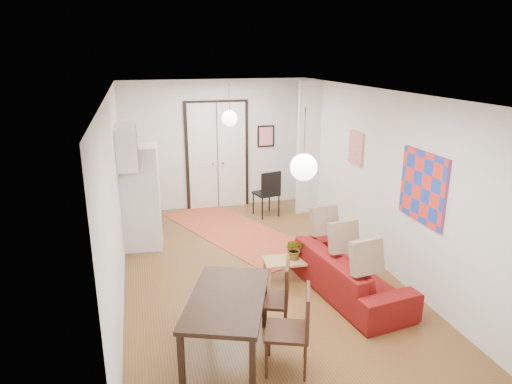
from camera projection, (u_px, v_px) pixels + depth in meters
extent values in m
plane|color=brown|center=(257.00, 272.00, 7.49)|extent=(7.00, 7.00, 0.00)
cube|color=silver|center=(257.00, 92.00, 6.64)|extent=(4.20, 7.00, 0.02)
cube|color=silver|center=(217.00, 145.00, 10.30)|extent=(4.20, 0.02, 2.90)
cube|color=silver|center=(364.00, 301.00, 3.84)|extent=(4.20, 0.02, 2.90)
cube|color=silver|center=(116.00, 198.00, 6.55)|extent=(0.02, 7.00, 2.90)
cube|color=silver|center=(378.00, 178.00, 7.58)|extent=(0.02, 7.00, 2.90)
cube|color=silver|center=(217.00, 156.00, 10.33)|extent=(1.44, 0.06, 2.50)
cube|color=silver|center=(309.00, 149.00, 9.88)|extent=(0.50, 0.10, 2.90)
cube|color=silver|center=(127.00, 147.00, 7.85)|extent=(0.35, 1.00, 0.70)
cube|color=red|center=(423.00, 187.00, 6.36)|extent=(0.05, 1.00, 1.00)
cube|color=beige|center=(356.00, 148.00, 8.21)|extent=(0.05, 0.50, 0.60)
cube|color=red|center=(266.00, 136.00, 10.51)|extent=(0.40, 0.03, 0.50)
cube|color=olive|center=(118.00, 139.00, 8.26)|extent=(0.03, 0.44, 0.54)
sphere|color=white|center=(230.00, 118.00, 8.68)|extent=(0.30, 0.30, 0.30)
cylinder|color=black|center=(229.00, 97.00, 8.56)|extent=(0.01, 0.01, 0.50)
sphere|color=white|center=(304.00, 167.00, 4.99)|extent=(0.30, 0.30, 0.30)
cylinder|color=black|center=(305.00, 131.00, 4.87)|extent=(0.01, 0.01, 0.50)
cube|color=#BF4E2F|center=(236.00, 232.00, 9.14)|extent=(2.69, 3.85, 0.01)
imported|color=maroon|center=(347.00, 272.00, 6.77)|extent=(1.18, 2.34, 0.65)
cube|color=tan|center=(288.00, 261.00, 7.15)|extent=(0.81, 0.50, 0.03)
cube|color=tan|center=(270.00, 278.00, 6.95)|extent=(0.05, 0.05, 0.31)
cube|color=tan|center=(313.00, 273.00, 7.12)|extent=(0.05, 0.05, 0.31)
cube|color=tan|center=(264.00, 268.00, 7.27)|extent=(0.05, 0.05, 0.31)
cube|color=tan|center=(305.00, 263.00, 7.44)|extent=(0.05, 0.05, 0.31)
imported|color=#39632C|center=(295.00, 249.00, 7.12)|extent=(0.32, 0.29, 0.34)
cube|color=silver|center=(140.00, 192.00, 8.65)|extent=(0.78, 1.30, 0.04)
cube|color=silver|center=(143.00, 228.00, 8.87)|extent=(0.74, 1.26, 0.03)
cylinder|color=silver|center=(128.00, 226.00, 8.19)|extent=(0.04, 0.04, 0.92)
cylinder|color=silver|center=(158.00, 223.00, 8.32)|extent=(0.04, 0.04, 0.92)
cylinder|color=silver|center=(128.00, 206.00, 9.25)|extent=(0.04, 0.04, 0.92)
cylinder|color=silver|center=(155.00, 204.00, 9.38)|extent=(0.04, 0.04, 0.92)
imported|color=silver|center=(140.00, 194.00, 8.36)|extent=(0.29, 0.29, 0.05)
imported|color=teal|center=(140.00, 182.00, 8.85)|extent=(0.12, 0.12, 0.20)
cube|color=silver|center=(141.00, 197.00, 8.25)|extent=(0.71, 0.71, 1.89)
cube|color=black|center=(227.00, 299.00, 5.16)|extent=(1.31, 1.67, 0.05)
cube|color=black|center=(206.00, 374.00, 4.56)|extent=(0.08, 0.08, 0.75)
cube|color=black|center=(275.00, 361.00, 4.74)|extent=(0.08, 0.08, 0.75)
cube|color=black|center=(189.00, 304.00, 5.82)|extent=(0.08, 0.08, 0.75)
cube|color=black|center=(245.00, 297.00, 6.00)|extent=(0.08, 0.08, 0.75)
cube|color=#371C11|center=(269.00, 300.00, 5.72)|extent=(0.61, 0.60, 0.04)
cube|color=#371C11|center=(264.00, 272.00, 5.84)|extent=(0.20, 0.44, 0.50)
cylinder|color=#371C11|center=(258.00, 328.00, 5.54)|extent=(0.03, 0.03, 0.48)
cylinder|color=#371C11|center=(289.00, 323.00, 5.64)|extent=(0.03, 0.03, 0.48)
cylinder|color=#371C11|center=(250.00, 310.00, 5.93)|extent=(0.03, 0.03, 0.48)
cylinder|color=#371C11|center=(279.00, 306.00, 6.03)|extent=(0.03, 0.03, 0.48)
cube|color=#371C11|center=(287.00, 331.00, 5.07)|extent=(0.61, 0.60, 0.04)
cube|color=#371C11|center=(281.00, 300.00, 5.19)|extent=(0.20, 0.44, 0.50)
cylinder|color=#371C11|center=(275.00, 365.00, 4.90)|extent=(0.03, 0.03, 0.48)
cylinder|color=#371C11|center=(310.00, 359.00, 5.00)|extent=(0.03, 0.03, 0.48)
cylinder|color=#371C11|center=(264.00, 342.00, 5.29)|extent=(0.03, 0.03, 0.48)
cylinder|color=#371C11|center=(297.00, 336.00, 5.38)|extent=(0.03, 0.03, 0.48)
cube|color=black|center=(266.00, 193.00, 9.94)|extent=(0.57, 0.57, 0.04)
cube|color=black|center=(263.00, 179.00, 10.06)|extent=(0.47, 0.15, 0.51)
cylinder|color=black|center=(259.00, 208.00, 9.78)|extent=(0.03, 0.03, 0.51)
cylinder|color=black|center=(278.00, 207.00, 9.88)|extent=(0.03, 0.03, 0.51)
cylinder|color=black|center=(255.00, 202.00, 10.16)|extent=(0.03, 0.03, 0.51)
cylinder|color=black|center=(272.00, 201.00, 10.26)|extent=(0.03, 0.03, 0.51)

